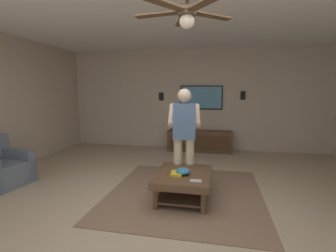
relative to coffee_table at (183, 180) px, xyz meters
The scene contains 14 objects.
ground_plane 0.51m from the coffee_table, 154.00° to the left, with size 8.90×8.90×0.00m, color tan.
wall_back_tv 3.56m from the coffee_table, ahead, with size 0.10×7.22×2.74m, color #BCA893.
area_rug 0.35m from the coffee_table, ahead, with size 2.49×2.35×0.01m, color #7A604C.
coffee_table is the anchor object (origin of this frame).
media_console 3.05m from the coffee_table, ahead, with size 0.45×1.70×0.55m.
tv 3.48m from the coffee_table, ahead, with size 0.05×1.14×0.64m.
person_standing 0.81m from the coffee_table, ahead, with size 0.58×0.59×1.64m.
bowl 0.16m from the coffee_table, behind, with size 0.21×0.21×0.09m, color teal.
remote_white 0.40m from the coffee_table, 146.40° to the right, with size 0.15×0.04×0.02m, color white.
book 0.17m from the coffee_table, 134.72° to the left, with size 0.22×0.16×0.04m, color gold.
vase_round 3.11m from the coffee_table, ahead, with size 0.22×0.22×0.22m, color orange.
wall_speaker_left 3.69m from the coffee_table, 18.35° to the right, with size 0.06×0.12×0.22m, color black.
wall_speaker_right 3.67m from the coffee_table, 18.40° to the left, with size 0.06×0.12×0.22m, color black.
ceiling_fan 2.25m from the coffee_table, behind, with size 1.12×1.10×0.46m.
Camera 1 is at (-3.13, -0.66, 1.60)m, focal length 26.54 mm.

